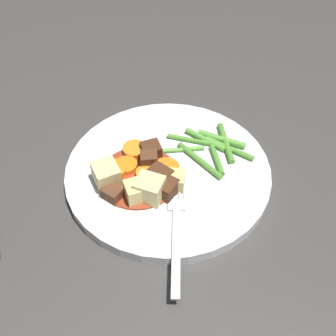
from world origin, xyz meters
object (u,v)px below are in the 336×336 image
(meat_chunk_0, at_px, (112,193))
(meat_chunk_2, at_px, (167,189))
(meat_chunk_1, at_px, (157,179))
(fork, at_px, (176,225))
(meat_chunk_4, at_px, (149,160))
(potato_chunk_1, at_px, (173,180))
(carrot_slice_4, at_px, (134,150))
(dinner_plate, at_px, (168,172))
(potato_chunk_3, at_px, (138,191))
(carrot_slice_2, at_px, (145,174))
(carrot_slice_1, at_px, (126,166))
(potato_chunk_0, at_px, (150,189))
(potato_chunk_2, at_px, (107,175))
(meat_chunk_3, at_px, (150,151))
(carrot_slice_3, at_px, (114,171))
(carrot_slice_0, at_px, (167,170))

(meat_chunk_0, relative_size, meat_chunk_2, 0.89)
(meat_chunk_1, relative_size, fork, 0.25)
(meat_chunk_4, bearing_deg, potato_chunk_1, 89.04)
(carrot_slice_4, height_order, meat_chunk_2, meat_chunk_2)
(dinner_plate, distance_m, meat_chunk_2, 0.05)
(carrot_slice_4, height_order, potato_chunk_3, potato_chunk_3)
(carrot_slice_2, bearing_deg, carrot_slice_1, -73.29)
(potato_chunk_0, xyz_separation_m, potato_chunk_2, (0.02, -0.06, 0.00))
(potato_chunk_1, bearing_deg, dinner_plate, -121.48)
(meat_chunk_2, distance_m, meat_chunk_4, 0.06)
(potato_chunk_0, distance_m, meat_chunk_1, 0.02)
(potato_chunk_0, relative_size, potato_chunk_1, 1.17)
(carrot_slice_2, distance_m, carrot_slice_4, 0.05)
(potato_chunk_2, bearing_deg, carrot_slice_1, -174.94)
(carrot_slice_2, relative_size, carrot_slice_4, 0.76)
(potato_chunk_0, distance_m, potato_chunk_2, 0.06)
(meat_chunk_2, bearing_deg, meat_chunk_3, -115.59)
(carrot_slice_3, distance_m, potato_chunk_0, 0.06)
(dinner_plate, distance_m, meat_chunk_4, 0.03)
(carrot_slice_2, distance_m, meat_chunk_1, 0.02)
(carrot_slice_2, xyz_separation_m, meat_chunk_4, (-0.02, -0.01, 0.01))
(meat_chunk_0, relative_size, meat_chunk_4, 1.04)
(potato_chunk_1, bearing_deg, potato_chunk_0, -11.29)
(meat_chunk_3, bearing_deg, potato_chunk_1, 75.79)
(potato_chunk_0, distance_m, meat_chunk_0, 0.05)
(meat_chunk_1, bearing_deg, meat_chunk_4, -114.49)
(carrot_slice_3, height_order, meat_chunk_0, meat_chunk_0)
(carrot_slice_1, xyz_separation_m, carrot_slice_3, (0.02, -0.00, 0.00))
(carrot_slice_1, relative_size, meat_chunk_4, 1.33)
(potato_chunk_3, xyz_separation_m, meat_chunk_4, (-0.05, -0.03, -0.00))
(carrot_slice_4, relative_size, potato_chunk_3, 1.08)
(dinner_plate, xyz_separation_m, carrot_slice_0, (0.01, 0.01, 0.01))
(meat_chunk_1, bearing_deg, carrot_slice_2, -84.38)
(potato_chunk_3, distance_m, fork, 0.07)
(carrot_slice_4, distance_m, potato_chunk_2, 0.06)
(fork, bearing_deg, potato_chunk_0, -97.26)
(meat_chunk_1, bearing_deg, carrot_slice_3, -61.93)
(carrot_slice_0, bearing_deg, carrot_slice_4, -83.94)
(meat_chunk_0, bearing_deg, carrot_slice_1, -149.46)
(potato_chunk_2, relative_size, meat_chunk_1, 1.00)
(carrot_slice_2, relative_size, potato_chunk_3, 0.82)
(carrot_slice_0, bearing_deg, dinner_plate, -143.90)
(carrot_slice_3, distance_m, carrot_slice_4, 0.05)
(carrot_slice_4, height_order, meat_chunk_0, meat_chunk_0)
(carrot_slice_0, height_order, carrot_slice_2, carrot_slice_0)
(potato_chunk_2, distance_m, meat_chunk_2, 0.08)
(carrot_slice_2, distance_m, potato_chunk_3, 0.04)
(carrot_slice_1, relative_size, potato_chunk_3, 1.01)
(potato_chunk_2, height_order, meat_chunk_2, potato_chunk_2)
(meat_chunk_3, bearing_deg, fork, 62.37)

